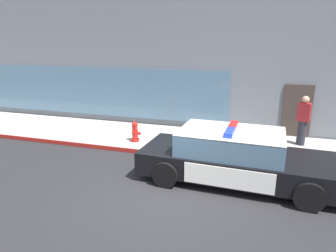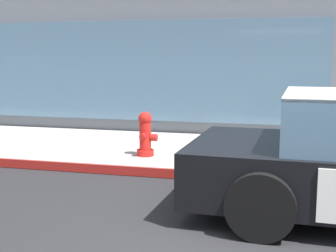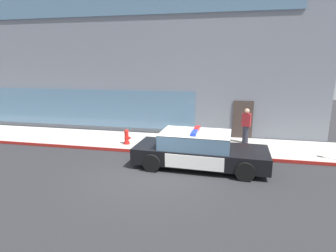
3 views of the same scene
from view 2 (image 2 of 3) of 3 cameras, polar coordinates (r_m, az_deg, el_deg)
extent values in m
cube|color=#B2ADA3|center=(7.95, 12.64, -3.75)|extent=(48.00, 3.02, 0.15)
cube|color=maroon|center=(6.47, 12.24, -6.61)|extent=(28.80, 0.04, 0.14)
cube|color=slate|center=(10.71, -15.65, 6.74)|extent=(12.39, 0.08, 2.10)
cube|color=silver|center=(5.37, 11.51, -3.28)|extent=(1.51, 1.94, 0.05)
cylinder|color=black|center=(6.36, 13.16, -4.45)|extent=(0.69, 0.25, 0.68)
cylinder|color=black|center=(4.52, 11.52, -9.84)|extent=(0.69, 0.25, 0.68)
cylinder|color=red|center=(7.48, -2.86, -3.35)|extent=(0.28, 0.28, 0.10)
cylinder|color=red|center=(7.43, -2.88, -1.28)|extent=(0.19, 0.19, 0.45)
sphere|color=red|center=(7.38, -2.89, 0.95)|extent=(0.22, 0.22, 0.22)
cylinder|color=#B21E19|center=(7.37, -2.90, 1.54)|extent=(0.06, 0.06, 0.05)
cylinder|color=#B21E19|center=(7.29, -3.21, -1.30)|extent=(0.09, 0.10, 0.09)
cylinder|color=#B21E19|center=(7.56, -2.56, -0.92)|extent=(0.09, 0.10, 0.09)
cylinder|color=#B21E19|center=(7.39, -1.76, -1.46)|extent=(0.10, 0.12, 0.12)
camera|label=1|loc=(3.56, 156.71, 23.49)|focal=31.83mm
camera|label=3|loc=(5.89, 169.17, 13.47)|focal=28.95mm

